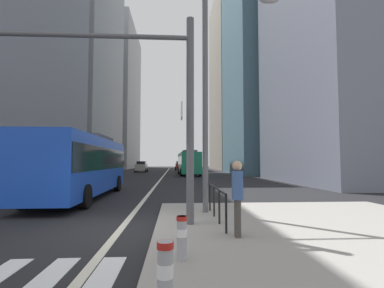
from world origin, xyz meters
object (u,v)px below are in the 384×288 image
(car_receding_near, at_px, (184,166))
(car_receding_far, at_px, (180,166))
(car_oncoming_mid, at_px, (98,170))
(bollard_left, at_px, (182,235))
(street_lamp_post, at_px, (205,68))
(pedestrian_waiting, at_px, (237,194))
(traffic_signal_gantry, at_px, (111,84))
(bollard_front, at_px, (165,275))
(city_bus_blue_oncoming, at_px, (82,163))
(city_bus_red_receding, at_px, (188,162))
(car_oncoming_far, at_px, (141,167))

(car_receding_near, relative_size, car_receding_far, 0.88)
(car_oncoming_mid, xyz_separation_m, bollard_left, (8.64, -27.18, -0.40))
(street_lamp_post, xyz_separation_m, pedestrian_waiting, (0.41, -3.33, -4.13))
(car_receding_near, relative_size, pedestrian_waiting, 2.27)
(car_receding_far, xyz_separation_m, bollard_left, (-0.88, -59.29, -0.40))
(traffic_signal_gantry, height_order, pedestrian_waiting, traffic_signal_gantry)
(car_oncoming_mid, height_order, pedestrian_waiting, car_oncoming_mid)
(traffic_signal_gantry, distance_m, bollard_front, 6.26)
(city_bus_blue_oncoming, xyz_separation_m, car_receding_near, (6.57, 39.51, -0.85))
(pedestrian_waiting, bearing_deg, bollard_left, -131.29)
(street_lamp_post, distance_m, bollard_left, 6.84)
(street_lamp_post, bearing_deg, car_oncoming_mid, 113.26)
(car_oncoming_mid, distance_m, car_receding_far, 33.49)
(city_bus_red_receding, distance_m, bollard_front, 37.65)
(car_oncoming_mid, relative_size, street_lamp_post, 0.58)
(city_bus_blue_oncoming, xyz_separation_m, pedestrian_waiting, (6.34, -8.65, -0.69))
(city_bus_red_receding, bearing_deg, traffic_signal_gantry, -96.53)
(car_receding_far, relative_size, bollard_left, 5.83)
(bollard_left, bearing_deg, bollard_front, -96.97)
(car_receding_near, distance_m, street_lamp_post, 45.03)
(car_receding_far, height_order, car_oncoming_far, same)
(bollard_front, bearing_deg, car_receding_near, 87.99)
(car_oncoming_far, bearing_deg, city_bus_blue_oncoming, -88.21)
(car_receding_far, distance_m, street_lamp_post, 54.58)
(city_bus_red_receding, height_order, car_receding_far, city_bus_red_receding)
(city_bus_blue_oncoming, relative_size, traffic_signal_gantry, 1.62)
(bollard_left, bearing_deg, car_oncoming_mid, 107.63)
(car_oncoming_mid, height_order, car_receding_far, same)
(city_bus_red_receding, xyz_separation_m, pedestrian_waiting, (-0.41, -34.11, -0.69))
(city_bus_red_receding, distance_m, car_oncoming_far, 13.72)
(car_oncoming_mid, bearing_deg, street_lamp_post, -66.74)
(car_oncoming_mid, height_order, traffic_signal_gantry, traffic_signal_gantry)
(street_lamp_post, bearing_deg, bollard_front, -99.86)
(city_bus_blue_oncoming, height_order, car_oncoming_mid, city_bus_blue_oncoming)
(city_bus_blue_oncoming, height_order, car_receding_near, city_bus_blue_oncoming)
(city_bus_red_receding, height_order, traffic_signal_gantry, traffic_signal_gantry)
(car_receding_near, relative_size, street_lamp_post, 0.51)
(city_bus_red_receding, distance_m, car_oncoming_mid, 13.45)
(car_oncoming_far, distance_m, bollard_front, 49.11)
(car_receding_far, bearing_deg, traffic_signal_gantry, -92.90)
(city_bus_red_receding, distance_m, bollard_left, 35.72)
(city_bus_red_receding, xyz_separation_m, bollard_left, (-1.77, -35.65, -1.25))
(street_lamp_post, relative_size, bollard_front, 9.32)
(traffic_signal_gantry, xyz_separation_m, bollard_front, (1.73, -4.89, -3.51))
(car_receding_far, bearing_deg, car_oncoming_mid, -106.51)
(city_bus_blue_oncoming, distance_m, street_lamp_post, 8.68)
(car_receding_far, bearing_deg, city_bus_blue_oncoming, -96.82)
(city_bus_red_receding, bearing_deg, street_lamp_post, -91.53)
(car_oncoming_mid, relative_size, car_receding_near, 1.14)
(car_receding_near, distance_m, bollard_left, 49.73)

